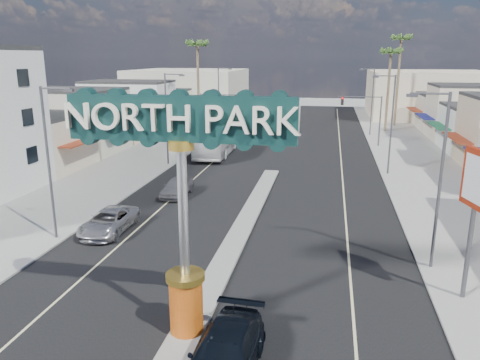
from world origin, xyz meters
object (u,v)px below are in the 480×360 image
at_px(gateway_sign, 182,190).
at_px(palm_right_mid, 391,56).
at_px(traffic_signal_left, 215,108).
at_px(streetlight_r_mid, 390,120).
at_px(palm_right_far, 401,43).
at_px(suv_left, 109,221).
at_px(streetlight_r_far, 371,98).
at_px(car_parked_left, 177,187).
at_px(traffic_signal_right, 365,111).
at_px(suv_right, 224,357).
at_px(palm_left_far, 197,49).
at_px(city_bus, 219,137).
at_px(streetlight_l_near, 50,156).
at_px(bank_pylon_sign, 477,188).
at_px(streetlight_l_mid, 168,114).
at_px(streetlight_r_near, 438,173).
at_px(streetlight_l_far, 220,96).

bearing_deg(gateway_sign, palm_right_mid, 76.47).
xyz_separation_m(traffic_signal_left, streetlight_r_mid, (19.62, -13.99, 0.79)).
bearing_deg(palm_right_mid, palm_right_far, 71.57).
height_order(traffic_signal_left, suv_left, traffic_signal_left).
distance_m(streetlight_r_far, car_parked_left, 36.44).
distance_m(traffic_signal_right, suv_right, 44.92).
height_order(palm_left_far, suv_left, palm_left_far).
distance_m(traffic_signal_right, car_parked_left, 28.85).
bearing_deg(palm_left_far, city_bus, -65.62).
relative_size(palm_left_far, palm_right_far, 0.93).
bearing_deg(streetlight_r_mid, streetlight_l_near, -136.21).
bearing_deg(traffic_signal_right, palm_right_far, 72.10).
height_order(streetlight_r_far, bank_pylon_sign, streetlight_r_far).
relative_size(streetlight_l_near, palm_right_mid, 0.74).
bearing_deg(city_bus, streetlight_r_mid, -22.85).
bearing_deg(streetlight_l_mid, streetlight_l_near, -90.00).
distance_m(streetlight_l_near, streetlight_l_mid, 20.00).
bearing_deg(streetlight_r_mid, traffic_signal_left, 144.50).
xyz_separation_m(streetlight_r_far, suv_left, (-18.43, -40.31, -4.36)).
bearing_deg(streetlight_r_near, palm_left_far, 120.36).
bearing_deg(traffic_signal_right, streetlight_r_mid, -84.90).
xyz_separation_m(streetlight_l_far, palm_right_far, (25.43, 10.00, 7.32)).
bearing_deg(palm_right_mid, streetlight_r_near, -93.19).
xyz_separation_m(traffic_signal_left, palm_left_far, (-3.82, 6.01, 7.22)).
height_order(gateway_sign, palm_right_mid, palm_right_mid).
xyz_separation_m(traffic_signal_left, streetlight_r_far, (19.62, 8.01, 0.79)).
height_order(streetlight_l_mid, streetlight_l_far, same).
xyz_separation_m(streetlight_r_near, bank_pylon_sign, (0.95, -3.02, 0.14)).
relative_size(suv_left, city_bus, 0.40).
bearing_deg(bank_pylon_sign, palm_right_far, 71.75).
height_order(palm_right_far, car_parked_left, palm_right_far).
relative_size(streetlight_l_mid, palm_left_far, 0.69).
relative_size(streetlight_r_far, car_parked_left, 2.13).
xyz_separation_m(car_parked_left, bank_pylon_sign, (17.73, -12.97, 4.49)).
height_order(traffic_signal_right, streetlight_l_far, streetlight_l_far).
distance_m(streetlight_l_far, streetlight_r_mid, 30.32).
bearing_deg(suv_right, traffic_signal_left, 106.54).
xyz_separation_m(streetlight_l_far, palm_right_mid, (23.43, 4.00, 5.54)).
xyz_separation_m(streetlight_l_near, suv_right, (12.43, -10.21, -4.28)).
height_order(streetlight_l_mid, city_bus, streetlight_l_mid).
bearing_deg(traffic_signal_left, gateway_sign, -77.67).
bearing_deg(bank_pylon_sign, suv_right, -157.01).
distance_m(traffic_signal_left, streetlight_l_far, 8.14).
xyz_separation_m(traffic_signal_right, suv_right, (-7.18, -44.20, -3.49)).
distance_m(streetlight_r_far, suv_right, 53.06).
bearing_deg(streetlight_r_mid, city_bus, 158.81).
distance_m(streetlight_l_mid, streetlight_l_far, 22.00).
relative_size(streetlight_r_near, streetlight_r_mid, 1.00).
bearing_deg(suv_right, streetlight_l_near, 142.95).
relative_size(streetlight_l_far, streetlight_r_far, 1.00).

